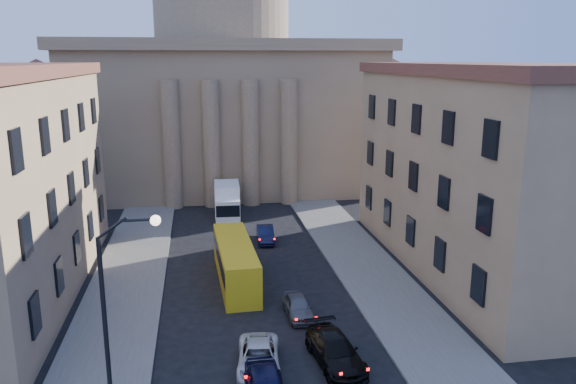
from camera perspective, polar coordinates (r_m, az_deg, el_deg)
The scene contains 11 objects.
sidewalk_left at distance 36.12m, azimuth -16.85°, elevation -11.63°, with size 5.00×60.00×0.15m, color #5A5753.
sidewalk_right at distance 37.68m, azimuth 10.13°, elevation -10.17°, with size 5.00×60.00×0.15m, color #5A5753.
church at distance 70.11m, azimuth -6.56°, elevation 10.75°, with size 68.02×28.76×36.60m.
building_right at distance 42.48m, azimuth 19.65°, elevation 2.33°, with size 11.60×26.60×14.70m.
street_lamp at distance 24.76m, azimuth -17.05°, elevation -10.34°, with size 2.62×0.44×8.83m.
car_left_mid at distance 28.95m, azimuth -3.00°, elevation -16.42°, with size 2.06×4.48×1.24m, color silver.
car_right_mid at distance 29.37m, azimuth 4.80°, elevation -15.76°, with size 2.03×5.00×1.45m, color black.
car_right_far at distance 34.12m, azimuth 1.01°, elevation -11.54°, with size 1.47×3.66×1.25m, color #545559.
car_right_distant at distance 47.34m, azimuth -2.34°, elevation -4.27°, with size 1.37×3.92×1.29m, color black.
city_bus at distance 38.90m, azimuth -5.36°, elevation -6.99°, with size 2.65×9.94×2.78m.
box_truck at distance 54.22m, azimuth -6.19°, elevation -1.07°, with size 2.51×5.97×3.24m.
Camera 1 is at (-3.38, -14.49, 15.01)m, focal length 35.00 mm.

